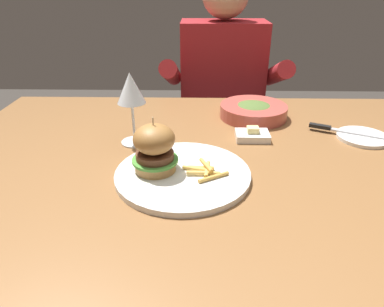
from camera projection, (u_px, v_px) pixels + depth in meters
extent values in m
cube|color=brown|center=(221.00, 163.00, 0.87)|extent=(1.45, 0.93, 0.04)
cylinder|color=brown|center=(51.00, 192.00, 1.41)|extent=(0.06, 0.06, 0.70)
cylinder|color=brown|center=(376.00, 196.00, 1.39)|extent=(0.06, 0.06, 0.70)
cylinder|color=white|center=(183.00, 174.00, 0.77)|extent=(0.30, 0.30, 0.01)
cylinder|color=#B78447|center=(155.00, 165.00, 0.77)|extent=(0.09, 0.09, 0.02)
cylinder|color=#4C9338|center=(155.00, 160.00, 0.76)|extent=(0.10, 0.10, 0.01)
cylinder|color=brown|center=(155.00, 155.00, 0.76)|extent=(0.08, 0.08, 0.02)
ellipsoid|color=#9C6A35|center=(154.00, 139.00, 0.74)|extent=(0.09, 0.09, 0.06)
cylinder|color=#CCB78C|center=(153.00, 128.00, 0.73)|extent=(0.00, 0.00, 0.05)
cylinder|color=gold|center=(214.00, 177.00, 0.73)|extent=(0.07, 0.05, 0.01)
cylinder|color=#E0B251|center=(201.00, 168.00, 0.77)|extent=(0.06, 0.01, 0.01)
cylinder|color=#EABC5B|center=(203.00, 173.00, 0.75)|extent=(0.07, 0.01, 0.01)
cylinder|color=#E0B251|center=(197.00, 169.00, 0.76)|extent=(0.06, 0.02, 0.01)
cylinder|color=gold|center=(206.00, 165.00, 0.76)|extent=(0.03, 0.06, 0.01)
cylinder|color=#E0B251|center=(207.00, 169.00, 0.76)|extent=(0.02, 0.07, 0.01)
cylinder|color=silver|center=(135.00, 142.00, 0.93)|extent=(0.07, 0.07, 0.00)
cylinder|color=silver|center=(133.00, 123.00, 0.90)|extent=(0.01, 0.01, 0.11)
cone|color=silver|center=(131.00, 88.00, 0.86)|extent=(0.07, 0.07, 0.08)
cylinder|color=white|center=(363.00, 137.00, 0.95)|extent=(0.14, 0.14, 0.01)
cube|color=silver|center=(363.00, 135.00, 0.95)|extent=(0.16, 0.09, 0.00)
cube|color=black|center=(320.00, 126.00, 0.99)|extent=(0.06, 0.04, 0.01)
cube|color=white|center=(252.00, 136.00, 0.95)|extent=(0.09, 0.07, 0.02)
cube|color=#F4E58C|center=(253.00, 130.00, 0.94)|extent=(0.03, 0.03, 0.02)
cylinder|color=#B24C42|center=(253.00, 111.00, 1.09)|extent=(0.21, 0.21, 0.04)
ellipsoid|color=#4C662D|center=(254.00, 107.00, 1.08)|extent=(0.12, 0.12, 0.02)
cube|color=#282833|center=(218.00, 176.00, 1.76)|extent=(0.30, 0.22, 0.46)
cube|color=maroon|center=(222.00, 83.00, 1.53)|extent=(0.36, 0.20, 0.52)
cylinder|color=maroon|center=(171.00, 74.00, 1.44)|extent=(0.07, 0.34, 0.18)
cylinder|color=maroon|center=(276.00, 74.00, 1.43)|extent=(0.07, 0.34, 0.18)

